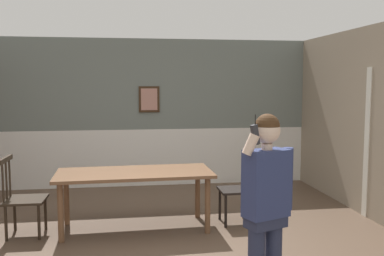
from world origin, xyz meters
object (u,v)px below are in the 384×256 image
chair_by_doorway (238,189)px  chair_near_window (22,198)px  person_figure (267,200)px  dining_table (135,178)px

chair_by_doorway → chair_near_window: bearing=90.8°
chair_near_window → chair_by_doorway: 2.75m
chair_near_window → person_figure: person_figure is taller
dining_table → chair_by_doorway: (1.37, 0.04, -0.20)m
dining_table → chair_by_doorway: chair_by_doorway is taller
person_figure → chair_near_window: bearing=-62.5°
dining_table → chair_near_window: bearing=-178.4°
dining_table → person_figure: 2.41m
person_figure → chair_by_doorway: bearing=-119.9°
dining_table → chair_by_doorway: size_ratio=2.11×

